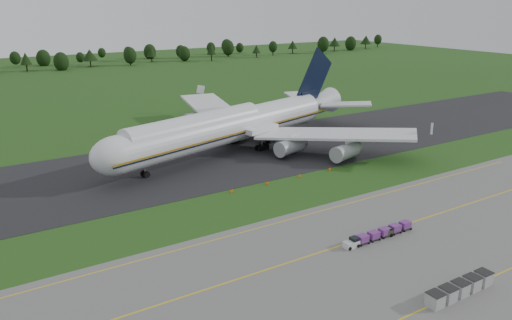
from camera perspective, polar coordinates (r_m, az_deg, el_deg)
ground at (r=94.95m, az=0.91°, el=-4.57°), size 600.00×600.00×0.00m
apron at (r=71.83m, az=16.23°, el=-13.10°), size 300.00×52.00×0.06m
taxiway at (r=117.99m, az=-6.50°, el=-0.15°), size 300.00×40.00×0.08m
apron_markings at (r=75.91m, az=12.26°, el=-10.97°), size 300.00×30.20×0.01m
tree_line at (r=300.47m, az=-21.87°, el=10.74°), size 522.80×23.15×11.76m
aircraft at (r=124.28m, az=-2.60°, el=4.04°), size 82.95×77.99×23.34m
baggage_train at (r=81.98m, az=13.74°, el=-8.23°), size 13.92×1.48×1.42m
utility_cart at (r=83.18m, az=14.60°, el=-8.08°), size 2.20×1.55×1.11m
uld_row at (r=70.67m, az=22.30°, el=-13.42°), size 11.49×1.89×1.87m
edge_markers at (r=104.68m, az=3.19°, el=-2.27°), size 25.46×0.30×0.60m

